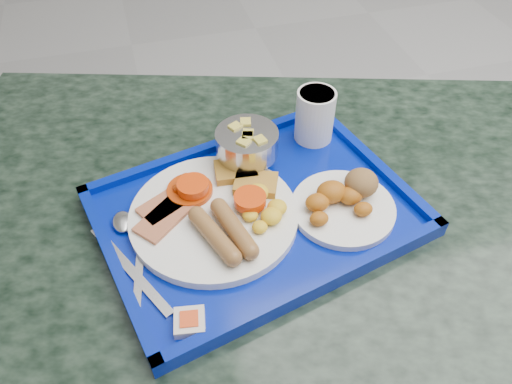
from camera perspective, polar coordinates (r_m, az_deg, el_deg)
The scene contains 9 objects.
table at distance 0.94m, azimuth 1.04°, elevation -9.66°, with size 1.33×1.08×0.72m.
tray at distance 0.78m, azimuth 0.00°, elevation -2.36°, with size 0.53×0.44×0.03m.
main_plate at distance 0.76m, azimuth -4.38°, elevation -2.21°, with size 0.26×0.26×0.04m.
bread_plate at distance 0.78m, azimuth 10.09°, elevation -0.95°, with size 0.16×0.16×0.05m.
fruit_bowl at distance 0.82m, azimuth -1.04°, elevation 5.54°, with size 0.10×0.10×0.07m.
juice_cup at distance 0.88m, azimuth 6.76°, elevation 8.81°, with size 0.07×0.07×0.09m.
spoon at distance 0.76m, azimuth -14.55°, elevation -4.65°, with size 0.05×0.18×0.01m.
knife at distance 0.73m, azimuth -14.21°, elevation -8.55°, with size 0.01×0.20×0.00m, color #A9A8AB.
jam_packet at distance 0.66m, azimuth -7.60°, elevation -14.49°, with size 0.04×0.04×0.02m.
Camera 1 is at (-1.35, -0.43, 1.31)m, focal length 35.00 mm.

